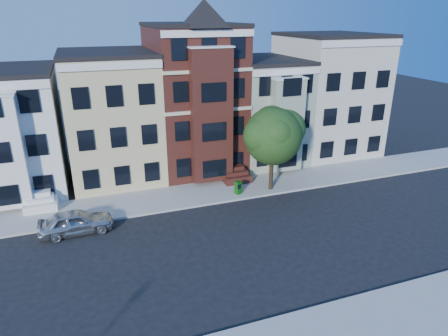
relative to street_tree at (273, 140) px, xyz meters
name	(u,v)px	position (x,y,z in m)	size (l,w,h in m)	color
ground	(262,244)	(-3.92, -6.86, -4.15)	(120.00, 120.00, 0.00)	black
far_sidewalk	(219,191)	(-3.92, 1.14, -4.07)	(60.00, 4.00, 0.15)	#9E9B93
house_white	(5,133)	(-18.92, 7.64, 0.35)	(8.00, 9.00, 9.00)	white
house_yellow	(112,118)	(-10.92, 7.64, 0.85)	(7.00, 9.00, 10.00)	#CABA85
house_brown	(194,100)	(-3.92, 7.64, 1.85)	(7.00, 9.00, 12.00)	#3E1A13
house_green	(261,111)	(2.58, 7.64, 0.35)	(6.00, 9.00, 9.00)	gray
house_cream	(327,95)	(9.58, 7.64, 1.35)	(8.00, 9.00, 11.00)	beige
street_tree	(273,140)	(0.00, 0.00, 0.00)	(6.87, 6.87, 7.99)	#2A511B
parked_car	(76,222)	(-14.38, -1.66, -3.38)	(1.80, 4.48, 1.53)	#ADAFB3
newspaper_box	(238,187)	(-2.72, 0.05, -3.50)	(0.45, 0.40, 1.00)	#0F5710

